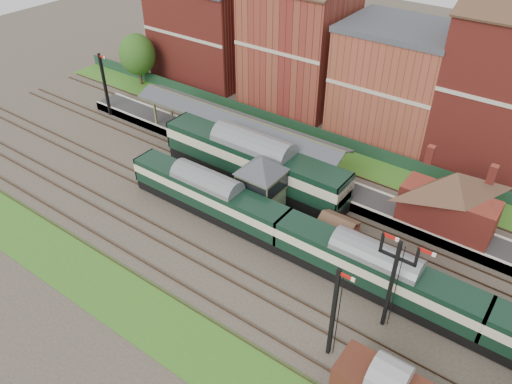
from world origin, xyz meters
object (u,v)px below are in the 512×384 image
Objects in this scene: semaphore_bracket at (393,279)px; dmu_train at (374,269)px; platform_railcar at (253,160)px; signal_box at (261,183)px.

semaphore_bracket reaches higher than dmu_train.
platform_railcar is at bearing 153.87° from semaphore_bracket.
signal_box is 0.73× the size of semaphore_bracket.
signal_box is 4.66m from platform_railcar.
signal_box is 0.12× the size of dmu_train.
signal_box is 0.29× the size of platform_railcar.
dmu_train is 2.42× the size of platform_railcar.
semaphore_bracket is (15.04, -5.75, 1.44)m from signal_box.
dmu_train is 17.39m from platform_railcar.
semaphore_bracket reaches higher than signal_box.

